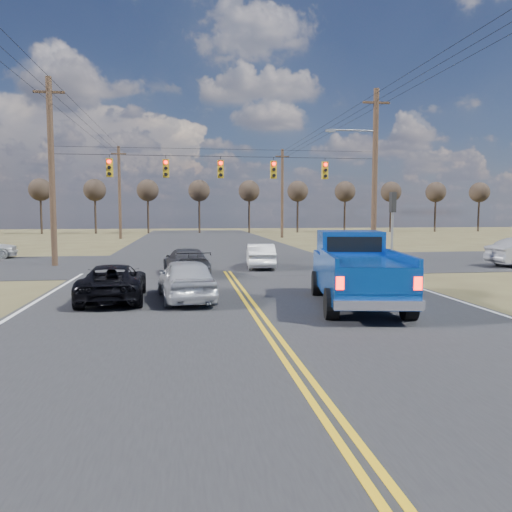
{
  "coord_description": "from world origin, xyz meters",
  "views": [
    {
      "loc": [
        -2.0,
        -10.09,
        2.9
      ],
      "look_at": [
        0.25,
        5.71,
        1.5
      ],
      "focal_mm": 35.0,
      "sensor_mm": 36.0,
      "label": 1
    }
  ],
  "objects": [
    {
      "name": "ground",
      "position": [
        0.0,
        0.0,
        0.0
      ],
      "size": [
        160.0,
        160.0,
        0.0
      ],
      "primitive_type": "plane",
      "color": "brown",
      "rests_on": "ground"
    },
    {
      "name": "pickup_truck",
      "position": [
        3.27,
        4.74,
        1.1
      ],
      "size": [
        3.22,
        6.34,
        2.27
      ],
      "rotation": [
        0.0,
        0.0,
        -0.17
      ],
      "color": "black",
      "rests_on": "ground"
    },
    {
      "name": "road_cross",
      "position": [
        0.0,
        18.0,
        0.0
      ],
      "size": [
        120.0,
        12.0,
        0.02
      ],
      "primitive_type": "cube",
      "color": "#28282B",
      "rests_on": "ground"
    },
    {
      "name": "silver_suv",
      "position": [
        -1.98,
        6.33,
        0.71
      ],
      "size": [
        2.13,
        4.3,
        1.41
      ],
      "primitive_type": "imported",
      "rotation": [
        0.0,
        0.0,
        3.26
      ],
      "color": "#B1B3BA",
      "rests_on": "ground"
    },
    {
      "name": "treeline",
      "position": [
        0.0,
        26.96,
        5.7
      ],
      "size": [
        87.0,
        117.8,
        7.4
      ],
      "color": "#33261C",
      "rests_on": "ground"
    },
    {
      "name": "road_main",
      "position": [
        0.0,
        10.0,
        0.0
      ],
      "size": [
        14.0,
        120.0,
        0.02
      ],
      "primitive_type": "cube",
      "color": "#28282B",
      "rests_on": "ground"
    },
    {
      "name": "signal_gantry",
      "position": [
        0.5,
        17.79,
        5.06
      ],
      "size": [
        19.6,
        4.83,
        10.0
      ],
      "color": "#473323",
      "rests_on": "ground"
    },
    {
      "name": "dgrey_car_queue",
      "position": [
        -1.97,
        13.08,
        0.63
      ],
      "size": [
        2.38,
        4.54,
        1.25
      ],
      "primitive_type": "imported",
      "rotation": [
        0.0,
        0.0,
        3.29
      ],
      "color": "#343439",
      "rests_on": "ground"
    },
    {
      "name": "utility_poles",
      "position": [
        0.0,
        17.0,
        5.23
      ],
      "size": [
        19.6,
        58.32,
        10.0
      ],
      "color": "#473323",
      "rests_on": "ground"
    },
    {
      "name": "white_car_queue",
      "position": [
        1.88,
        15.5,
        0.64
      ],
      "size": [
        1.69,
        3.96,
        1.27
      ],
      "primitive_type": "imported",
      "rotation": [
        0.0,
        0.0,
        3.05
      ],
      "color": "silver",
      "rests_on": "ground"
    },
    {
      "name": "black_suv",
      "position": [
        -4.36,
        6.63,
        0.61
      ],
      "size": [
        2.2,
        4.44,
        1.21
      ],
      "primitive_type": "imported",
      "rotation": [
        0.0,
        0.0,
        3.19
      ],
      "color": "black",
      "rests_on": "ground"
    }
  ]
}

